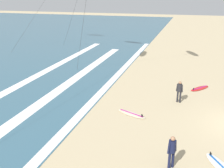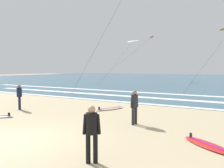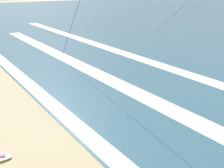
{
  "view_description": "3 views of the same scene",
  "coord_description": "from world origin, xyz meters",
  "px_view_note": "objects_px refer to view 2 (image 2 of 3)",
  "views": [
    {
      "loc": [
        -15.73,
        3.71,
        7.58
      ],
      "look_at": [
        0.29,
        8.5,
        1.76
      ],
      "focal_mm": 42.97,
      "sensor_mm": 36.0,
      "label": 1
    },
    {
      "loc": [
        6.92,
        -5.25,
        2.6
      ],
      "look_at": [
        -1.55,
        9.56,
        1.42
      ],
      "focal_mm": 36.15,
      "sensor_mm": 36.0,
      "label": 2
    },
    {
      "loc": [
        6.8,
        6.71,
        4.35
      ],
      "look_at": [
        -0.2,
        11.45,
        1.27
      ],
      "focal_mm": 43.9,
      "sensor_mm": 36.0,
      "label": 3
    }
  ],
  "objects_px": {
    "surfer_left_far": "(92,129)",
    "surfboard_right_spare": "(208,145)",
    "surfboard_left_pile": "(110,109)",
    "kite_magenta_distant_low": "(151,37)",
    "kite_white_high_right": "(133,41)",
    "surfer_foreground_main": "(134,104)",
    "surfer_left_near": "(19,95)"
  },
  "relations": [
    {
      "from": "surfer_left_far",
      "to": "surfboard_right_spare",
      "type": "bearing_deg",
      "value": 48.91
    },
    {
      "from": "surfer_left_far",
      "to": "surfboard_left_pile",
      "type": "distance_m",
      "value": 8.23
    },
    {
      "from": "kite_magenta_distant_low",
      "to": "surfboard_right_spare",
      "type": "bearing_deg",
      "value": -67.33
    },
    {
      "from": "surfer_left_far",
      "to": "kite_white_high_right",
      "type": "bearing_deg",
      "value": 112.89
    },
    {
      "from": "surfer_foreground_main",
      "to": "kite_white_high_right",
      "type": "relative_size",
      "value": 0.13
    },
    {
      "from": "surfer_left_near",
      "to": "kite_white_high_right",
      "type": "relative_size",
      "value": 0.13
    },
    {
      "from": "surfer_foreground_main",
      "to": "surfer_left_near",
      "type": "relative_size",
      "value": 1.0
    },
    {
      "from": "surfer_foreground_main",
      "to": "surfboard_right_spare",
      "type": "height_order",
      "value": "surfer_foreground_main"
    },
    {
      "from": "surfer_left_near",
      "to": "kite_white_high_right",
      "type": "xyz_separation_m",
      "value": [
        -7.1,
        32.81,
        7.14
      ]
    },
    {
      "from": "kite_white_high_right",
      "to": "surfer_left_far",
      "type": "bearing_deg",
      "value": -67.11
    },
    {
      "from": "surfer_left_near",
      "to": "surfboard_left_pile",
      "type": "xyz_separation_m",
      "value": [
        4.91,
        2.92,
        -0.91
      ]
    },
    {
      "from": "surfer_foreground_main",
      "to": "kite_magenta_distant_low",
      "type": "bearing_deg",
      "value": 108.83
    },
    {
      "from": "surfer_foreground_main",
      "to": "surfer_left_far",
      "type": "bearing_deg",
      "value": -80.67
    },
    {
      "from": "surfer_foreground_main",
      "to": "kite_magenta_distant_low",
      "type": "relative_size",
      "value": 0.15
    },
    {
      "from": "surfboard_left_pile",
      "to": "surfboard_right_spare",
      "type": "height_order",
      "value": "same"
    },
    {
      "from": "surfer_left_far",
      "to": "kite_white_high_right",
      "type": "height_order",
      "value": "kite_white_high_right"
    },
    {
      "from": "surfboard_right_spare",
      "to": "kite_white_high_right",
      "type": "distance_m",
      "value": 39.61
    },
    {
      "from": "surfboard_left_pile",
      "to": "surfer_left_far",
      "type": "bearing_deg",
      "value": -63.16
    },
    {
      "from": "kite_white_high_right",
      "to": "kite_magenta_distant_low",
      "type": "relative_size",
      "value": 1.21
    },
    {
      "from": "surfer_foreground_main",
      "to": "surfboard_left_pile",
      "type": "bearing_deg",
      "value": 136.58
    },
    {
      "from": "surfboard_left_pile",
      "to": "surfboard_right_spare",
      "type": "bearing_deg",
      "value": -34.23
    },
    {
      "from": "surfer_left_near",
      "to": "kite_magenta_distant_low",
      "type": "xyz_separation_m",
      "value": [
        -4.26,
        35.66,
        8.11
      ]
    },
    {
      "from": "surfboard_right_spare",
      "to": "surfboard_left_pile",
      "type": "bearing_deg",
      "value": 145.77
    },
    {
      "from": "surfer_left_far",
      "to": "surfboard_left_pile",
      "type": "relative_size",
      "value": 0.74
    },
    {
      "from": "surfboard_right_spare",
      "to": "kite_magenta_distant_low",
      "type": "xyz_separation_m",
      "value": [
        -15.47,
        37.03,
        9.03
      ]
    },
    {
      "from": "surfboard_right_spare",
      "to": "kite_white_high_right",
      "type": "bearing_deg",
      "value": 118.18
    },
    {
      "from": "surfer_left_near",
      "to": "surfboard_left_pile",
      "type": "bearing_deg",
      "value": 30.73
    },
    {
      "from": "surfer_left_far",
      "to": "surfboard_left_pile",
      "type": "xyz_separation_m",
      "value": [
        -3.69,
        7.3,
        -0.91
      ]
    },
    {
      "from": "surfer_foreground_main",
      "to": "surfboard_right_spare",
      "type": "distance_m",
      "value": 3.79
    },
    {
      "from": "surfer_foreground_main",
      "to": "kite_magenta_distant_low",
      "type": "xyz_separation_m",
      "value": [
        -12.11,
        35.53,
        8.11
      ]
    },
    {
      "from": "surfboard_left_pile",
      "to": "kite_magenta_distant_low",
      "type": "relative_size",
      "value": 0.21
    },
    {
      "from": "surfboard_left_pile",
      "to": "surfboard_right_spare",
      "type": "distance_m",
      "value": 7.63
    }
  ]
}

